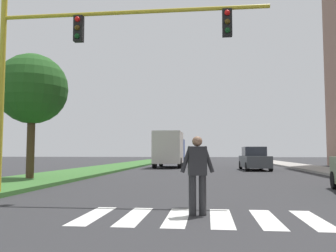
{
  "coord_description": "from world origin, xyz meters",
  "views": [
    {
      "loc": [
        0.18,
        1.63,
        1.35
      ],
      "look_at": [
        -1.53,
        16.89,
        2.49
      ],
      "focal_mm": 37.5,
      "sensor_mm": 36.0,
      "label": 1
    }
  ],
  "objects_px": {
    "tree_mid": "(32,89)",
    "truck_box_delivery": "(170,149)",
    "traffic_light_gantry": "(76,54)",
    "pedestrian_performer": "(197,171)",
    "sedan_midblock": "(254,159)"
  },
  "relations": [
    {
      "from": "sedan_midblock",
      "to": "tree_mid",
      "type": "bearing_deg",
      "value": -135.34
    },
    {
      "from": "tree_mid",
      "to": "pedestrian_performer",
      "type": "height_order",
      "value": "tree_mid"
    },
    {
      "from": "traffic_light_gantry",
      "to": "truck_box_delivery",
      "type": "distance_m",
      "value": 21.13
    },
    {
      "from": "pedestrian_performer",
      "to": "sedan_midblock",
      "type": "relative_size",
      "value": 0.38
    },
    {
      "from": "sedan_midblock",
      "to": "truck_box_delivery",
      "type": "height_order",
      "value": "truck_box_delivery"
    },
    {
      "from": "tree_mid",
      "to": "traffic_light_gantry",
      "type": "xyz_separation_m",
      "value": [
        4.23,
        -5.44,
        0.04
      ]
    },
    {
      "from": "pedestrian_performer",
      "to": "truck_box_delivery",
      "type": "relative_size",
      "value": 0.27
    },
    {
      "from": "sedan_midblock",
      "to": "pedestrian_performer",
      "type": "bearing_deg",
      "value": -100.89
    },
    {
      "from": "traffic_light_gantry",
      "to": "sedan_midblock",
      "type": "bearing_deg",
      "value": 66.28
    },
    {
      "from": "pedestrian_performer",
      "to": "truck_box_delivery",
      "type": "distance_m",
      "value": 23.63
    },
    {
      "from": "tree_mid",
      "to": "pedestrian_performer",
      "type": "xyz_separation_m",
      "value": [
        7.95,
        -7.9,
        -3.36
      ]
    },
    {
      "from": "sedan_midblock",
      "to": "truck_box_delivery",
      "type": "distance_m",
      "value": 7.96
    },
    {
      "from": "tree_mid",
      "to": "truck_box_delivery",
      "type": "xyz_separation_m",
      "value": [
        4.84,
        15.51,
        -2.66
      ]
    },
    {
      "from": "sedan_midblock",
      "to": "truck_box_delivery",
      "type": "relative_size",
      "value": 0.72
    },
    {
      "from": "traffic_light_gantry",
      "to": "pedestrian_performer",
      "type": "xyz_separation_m",
      "value": [
        3.72,
        -2.46,
        -3.4
      ]
    }
  ]
}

